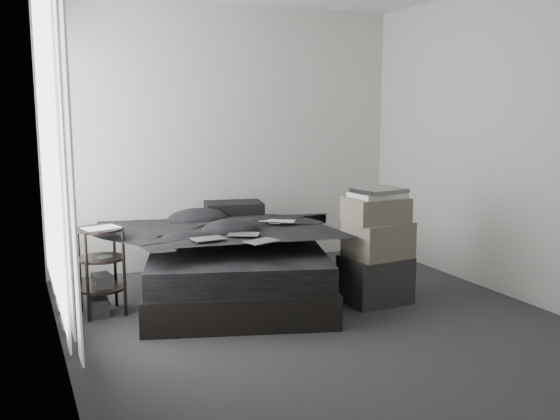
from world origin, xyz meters
name	(u,v)px	position (x,y,z in m)	size (l,w,h in m)	color
floor	(324,326)	(0.00, 0.00, 0.00)	(3.60, 4.20, 0.01)	#2D2E30
wall_back	(228,137)	(0.00, 2.10, 1.30)	(3.60, 0.01, 2.60)	silver
wall_left	(55,158)	(-1.80, 0.00, 1.30)	(0.01, 4.20, 2.60)	silver
wall_right	(521,144)	(1.80, 0.00, 1.30)	(0.01, 4.20, 2.60)	silver
window_left	(48,142)	(-1.78, 0.90, 1.35)	(0.02, 2.00, 2.30)	white
curtain_left	(56,151)	(-1.73, 0.90, 1.28)	(0.06, 2.12, 2.48)	white
bed	(236,282)	(-0.34, 0.96, 0.13)	(1.43, 1.89, 0.26)	black
mattress	(236,255)	(-0.34, 0.96, 0.36)	(1.38, 1.84, 0.20)	black
duvet	(236,232)	(-0.35, 0.92, 0.57)	(1.40, 1.62, 0.22)	black
pillow_lower	(227,221)	(-0.17, 1.68, 0.52)	(0.57, 0.39, 0.13)	black
pillow_upper	(234,208)	(-0.11, 1.64, 0.65)	(0.53, 0.37, 0.12)	black
laptop	(276,215)	(0.01, 0.90, 0.69)	(0.30, 0.19, 0.02)	silver
comic_a	(208,230)	(-0.70, 0.54, 0.68)	(0.24, 0.16, 0.01)	black
comic_b	(244,225)	(-0.40, 0.60, 0.69)	(0.24, 0.16, 0.01)	black
comic_c	(262,231)	(-0.37, 0.30, 0.69)	(0.24, 0.16, 0.01)	black
side_stand	(102,272)	(-1.44, 0.95, 0.34)	(0.37, 0.37, 0.67)	black
papers	(101,228)	(-1.43, 0.94, 0.68)	(0.26, 0.19, 0.01)	white
floor_books	(99,307)	(-1.48, 0.92, 0.07)	(0.13, 0.19, 0.13)	black
box_lower	(375,279)	(0.67, 0.36, 0.19)	(0.52, 0.40, 0.38)	#242424
box_mid	(378,240)	(0.68, 0.35, 0.53)	(0.48, 0.38, 0.29)	#6E6657
box_upper	(376,210)	(0.66, 0.36, 0.77)	(0.46, 0.37, 0.20)	#6E6657
art_book_white	(377,195)	(0.67, 0.36, 0.89)	(0.39, 0.31, 0.04)	silver
art_book_snake	(379,190)	(0.68, 0.35, 0.93)	(0.38, 0.30, 0.04)	silver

